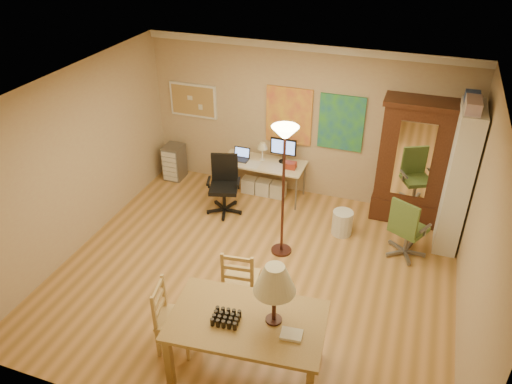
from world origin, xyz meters
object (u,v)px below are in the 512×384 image
(armoire, at_px, (411,170))
(office_chair_green, at_px, (405,240))
(office_chair_black, at_px, (224,197))
(computer_desk, at_px, (265,175))
(bookshelf, at_px, (458,179))
(dining_table, at_px, (257,309))

(armoire, bearing_deg, office_chair_green, -84.73)
(office_chair_black, height_order, office_chair_green, office_chair_black)
(armoire, bearing_deg, computer_desk, -178.00)
(computer_desk, distance_m, armoire, 2.49)
(office_chair_green, height_order, bookshelf, bookshelf)
(computer_desk, bearing_deg, dining_table, -72.64)
(bookshelf, bearing_deg, office_chair_green, -133.14)
(office_chair_black, bearing_deg, computer_desk, 56.81)
(bookshelf, bearing_deg, office_chair_black, -173.95)
(office_chair_green, relative_size, armoire, 0.48)
(dining_table, xyz_separation_m, office_chair_green, (1.36, 2.79, -0.72))
(office_chair_green, relative_size, bookshelf, 0.45)
(dining_table, xyz_separation_m, armoire, (1.27, 3.84, -0.08))
(office_chair_green, bearing_deg, dining_table, -116.09)
(computer_desk, distance_m, office_chair_green, 2.72)
(office_chair_green, xyz_separation_m, armoire, (-0.10, 1.05, 0.64))
(dining_table, bearing_deg, office_chair_black, 118.74)
(dining_table, relative_size, armoire, 0.84)
(office_chair_black, relative_size, office_chair_green, 1.01)
(office_chair_green, xyz_separation_m, bookshelf, (0.57, 0.61, 0.84))
(dining_table, relative_size, office_chair_black, 1.74)
(computer_desk, distance_m, bookshelf, 3.21)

